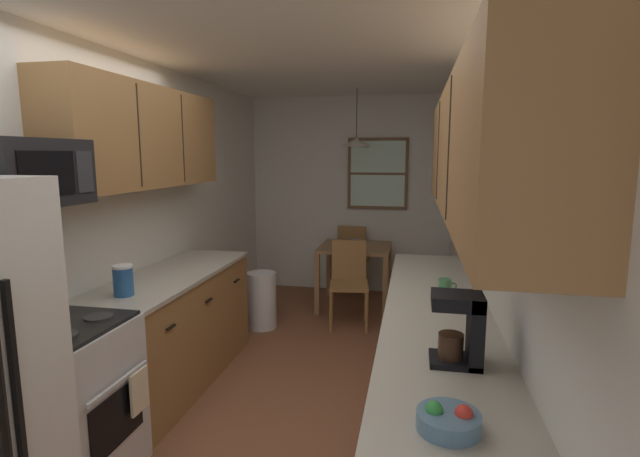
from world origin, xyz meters
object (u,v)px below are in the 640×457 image
storage_canister (123,280)px  mug_by_coffeemaker (445,286)px  stove_range (64,404)px  dining_table (355,256)px  microwave_over_range (24,173)px  table_serving_bowl (354,243)px  coffee_maker (464,328)px  trash_bin (262,300)px  dining_chair_far (353,255)px  fruit_bowl (449,420)px  dining_chair_near (349,279)px

storage_canister → mug_by_coffeemaker: size_ratio=1.69×
stove_range → dining_table: 3.58m
microwave_over_range → table_serving_bowl: microwave_over_range is taller
dining_table → coffee_maker: (0.89, -3.40, 0.45)m
trash_bin → mug_by_coffeemaker: size_ratio=4.95×
dining_chair_far → trash_bin: dining_chair_far is taller
trash_bin → coffee_maker: coffee_maker is taller
stove_range → mug_by_coffeemaker: stove_range is taller
fruit_bowl → table_serving_bowl: size_ratio=1.31×
dining_chair_near → table_serving_bowl: size_ratio=5.50×
dining_chair_near → dining_table: bearing=91.1°
dining_chair_near → mug_by_coffeemaker: bearing=-63.2°
trash_bin → coffee_maker: size_ratio=1.87×
stove_range → microwave_over_range: bearing=180.0°
dining_chair_near → storage_canister: (-1.18, -2.17, 0.50)m
mug_by_coffeemaker → table_serving_bowl: size_ratio=0.73×
dining_chair_far → fruit_bowl: size_ratio=4.20×
microwave_over_range → table_serving_bowl: size_ratio=3.66×
dining_table → mug_by_coffeemaker: size_ratio=6.87×
microwave_over_range → dining_table: size_ratio=0.73×
dining_chair_far → fruit_bowl: fruit_bowl is taller
dining_chair_far → storage_canister: bearing=-107.6°
storage_canister → dining_chair_near: bearing=61.4°
microwave_over_range → dining_chair_far: microwave_over_range is taller
microwave_over_range → trash_bin: (0.41, 2.50, -1.42)m
microwave_over_range → fruit_bowl: bearing=-15.0°
dining_table → dining_chair_far: (-0.10, 0.61, -0.12)m
dining_chair_far → trash_bin: size_ratio=1.52×
storage_canister → table_serving_bowl: size_ratio=1.24×
microwave_over_range → dining_chair_near: 3.29m
mug_by_coffeemaker → dining_chair_far: bearing=108.4°
fruit_bowl → dining_chair_far: bearing=101.2°
microwave_over_range → coffee_maker: bearing=-0.6°
dining_chair_far → table_serving_bowl: dining_chair_far is taller
stove_range → coffee_maker: size_ratio=3.48×
dining_table → dining_chair_near: size_ratio=0.91×
dining_table → coffee_maker: bearing=-75.3°
storage_canister → dining_chair_far: bearing=72.4°
microwave_over_range → fruit_bowl: (2.08, -0.56, -0.78)m
dining_table → mug_by_coffeemaker: 2.51m
dining_chair_near → mug_by_coffeemaker: (0.87, -1.72, 0.45)m
stove_range → dining_table: bearing=71.0°
dining_chair_far → storage_canister: (-1.08, -3.39, 0.50)m
microwave_over_range → trash_bin: microwave_over_range is taller
stove_range → storage_canister: bearing=90.5°
microwave_over_range → table_serving_bowl: 3.76m
dining_table → mug_by_coffeemaker: mug_by_coffeemaker is taller
dining_chair_near → mug_by_coffeemaker: size_ratio=7.53×
microwave_over_range → mug_by_coffeemaker: (2.16, 1.05, -0.77)m
microwave_over_range → storage_canister: size_ratio=2.96×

